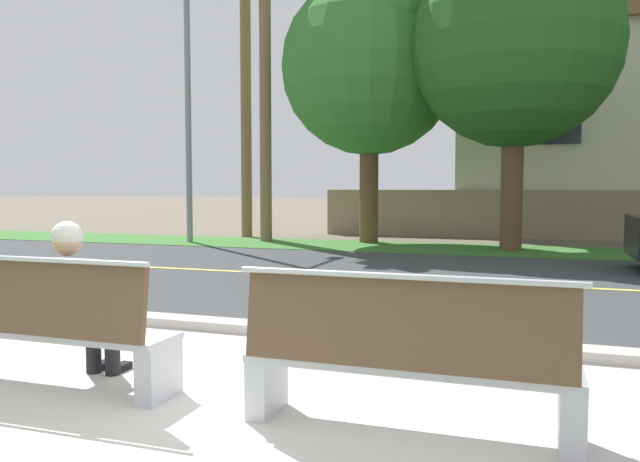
# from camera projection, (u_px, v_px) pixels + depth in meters

# --- Properties ---
(ground_plane) EXTENTS (140.00, 140.00, 0.00)m
(ground_plane) POSITION_uv_depth(u_px,v_px,m) (416.00, 268.00, 11.60)
(ground_plane) COLOR #665B4C
(sidewalk_pavement) EXTENTS (44.00, 3.60, 0.01)m
(sidewalk_pavement) POSITION_uv_depth(u_px,v_px,m) (221.00, 400.00, 4.43)
(sidewalk_pavement) COLOR beige
(sidewalk_pavement) RESTS_ON ground_plane
(curb_edge) EXTENTS (44.00, 0.30, 0.11)m
(curb_edge) POSITION_uv_depth(u_px,v_px,m) (313.00, 333.00, 6.27)
(curb_edge) COLOR #ADA89E
(curb_edge) RESTS_ON ground_plane
(street_asphalt) EXTENTS (52.00, 8.00, 0.01)m
(street_asphalt) POSITION_uv_depth(u_px,v_px,m) (399.00, 280.00, 10.19)
(street_asphalt) COLOR #383A3D
(street_asphalt) RESTS_ON ground_plane
(road_centre_line) EXTENTS (48.00, 0.14, 0.01)m
(road_centre_line) POSITION_uv_depth(u_px,v_px,m) (399.00, 279.00, 10.19)
(road_centre_line) COLOR #E0CC4C
(road_centre_line) RESTS_ON ground_plane
(far_verge_grass) EXTENTS (48.00, 2.80, 0.02)m
(far_verge_grass) POSITION_uv_depth(u_px,v_px,m) (444.00, 249.00, 15.21)
(far_verge_grass) COLOR #38702D
(far_verge_grass) RESTS_ON ground_plane
(bench_left) EXTENTS (2.01, 0.48, 1.01)m
(bench_left) POSITION_uv_depth(u_px,v_px,m) (44.00, 328.00, 4.64)
(bench_left) COLOR silver
(bench_left) RESTS_ON ground_plane
(bench_right) EXTENTS (2.01, 0.48, 1.01)m
(bench_right) POSITION_uv_depth(u_px,v_px,m) (406.00, 361.00, 3.78)
(bench_right) COLOR silver
(bench_right) RESTS_ON ground_plane
(seated_person_grey) EXTENTS (0.52, 0.68, 1.25)m
(seated_person_grey) POSITION_uv_depth(u_px,v_px,m) (77.00, 297.00, 4.74)
(seated_person_grey) COLOR black
(seated_person_grey) RESTS_ON ground_plane
(streetlamp) EXTENTS (0.24, 2.10, 7.89)m
(streetlamp) POSITION_uv_depth(u_px,v_px,m) (191.00, 75.00, 16.86)
(streetlamp) COLOR gray
(streetlamp) RESTS_ON ground_plane
(shade_tree_far_left) EXTENTS (4.65, 4.65, 7.67)m
(shade_tree_far_left) POSITION_uv_depth(u_px,v_px,m) (374.00, 52.00, 16.42)
(shade_tree_far_left) COLOR brown
(shade_tree_far_left) RESTS_ON ground_plane
(shade_tree_left) EXTENTS (4.77, 4.77, 7.87)m
(shade_tree_left) POSITION_uv_depth(u_px,v_px,m) (522.00, 26.00, 14.28)
(shade_tree_left) COLOR brown
(shade_tree_left) RESTS_ON ground_plane
(palm_tree_short) EXTENTS (2.09, 1.98, 7.74)m
(palm_tree_short) POSITION_uv_depth(u_px,v_px,m) (265.00, 9.00, 16.84)
(palm_tree_short) COLOR brown
(palm_tree_short) RESTS_ON ground_plane
(garden_wall) EXTENTS (13.00, 0.36, 1.40)m
(garden_wall) POSITION_uv_depth(u_px,v_px,m) (547.00, 215.00, 17.94)
(garden_wall) COLOR gray
(garden_wall) RESTS_ON ground_plane
(house_across_street) EXTENTS (11.33, 6.91, 6.65)m
(house_across_street) POSITION_uv_depth(u_px,v_px,m) (637.00, 127.00, 19.92)
(house_across_street) COLOR beige
(house_across_street) RESTS_ON ground_plane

